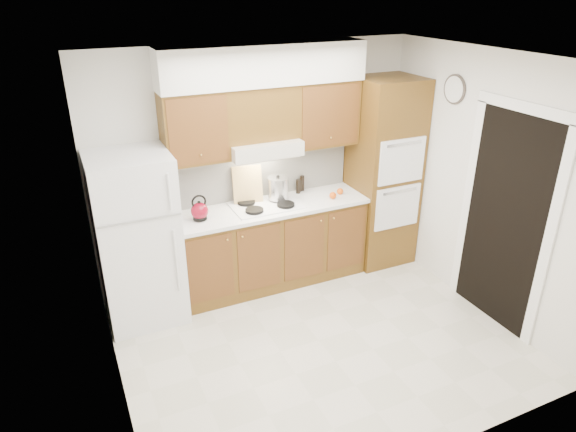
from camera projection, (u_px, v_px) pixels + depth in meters
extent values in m
plane|color=beige|center=(318.00, 340.00, 4.93)|extent=(3.60, 3.60, 0.00)
plane|color=white|center=(327.00, 60.00, 3.85)|extent=(3.60, 3.60, 0.00)
cube|color=silver|center=(257.00, 166.00, 5.63)|extent=(3.60, 0.02, 2.60)
cube|color=silver|center=(103.00, 261.00, 3.70)|extent=(0.02, 3.00, 2.60)
cube|color=silver|center=(482.00, 186.00, 5.07)|extent=(0.02, 3.00, 2.60)
cube|color=white|center=(138.00, 240.00, 4.97)|extent=(0.75, 0.72, 1.72)
cube|color=brown|center=(271.00, 245.00, 5.74)|extent=(2.11, 0.60, 0.90)
cube|color=white|center=(271.00, 207.00, 5.54)|extent=(2.13, 0.62, 0.04)
cube|color=white|center=(260.00, 173.00, 5.66)|extent=(2.11, 0.03, 0.56)
cube|color=brown|center=(383.00, 173.00, 5.99)|extent=(0.70, 0.65, 2.20)
cube|color=brown|center=(194.00, 127.00, 4.99)|extent=(0.63, 0.33, 0.70)
cube|color=brown|center=(323.00, 113.00, 5.53)|extent=(0.73, 0.33, 0.70)
cube|color=silver|center=(263.00, 147.00, 5.32)|extent=(0.75, 0.45, 0.15)
cube|color=brown|center=(260.00, 113.00, 5.22)|extent=(0.75, 0.33, 0.55)
cube|color=silver|center=(264.00, 64.00, 5.03)|extent=(2.13, 0.36, 0.40)
cube|color=white|center=(266.00, 205.00, 5.52)|extent=(0.74, 0.50, 0.01)
cube|color=black|center=(504.00, 222.00, 4.89)|extent=(0.02, 0.90, 2.10)
cylinder|color=#3F3833|center=(455.00, 89.00, 5.17)|extent=(0.02, 0.30, 0.30)
sphere|color=maroon|center=(200.00, 211.00, 5.16)|extent=(0.23, 0.23, 0.18)
cube|color=tan|center=(248.00, 185.00, 5.52)|extent=(0.33, 0.16, 0.42)
cylinder|color=#B7B8BC|center=(278.00, 188.00, 5.59)|extent=(0.25, 0.25, 0.23)
cylinder|color=black|center=(302.00, 183.00, 5.89)|extent=(0.06, 0.06, 0.18)
cylinder|color=black|center=(298.00, 186.00, 5.82)|extent=(0.07, 0.07, 0.16)
cylinder|color=black|center=(300.00, 185.00, 5.88)|extent=(0.06, 0.06, 0.15)
sphere|color=#F3580C|center=(340.00, 191.00, 5.81)|extent=(0.10, 0.10, 0.07)
sphere|color=#DA4A0B|center=(333.00, 195.00, 5.69)|extent=(0.08, 0.08, 0.08)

